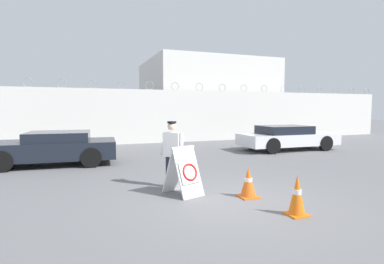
% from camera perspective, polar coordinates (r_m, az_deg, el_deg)
% --- Properties ---
extents(ground_plane, '(90.00, 90.00, 0.00)m').
position_cam_1_polar(ground_plane, '(6.74, 6.61, -12.65)').
color(ground_plane, slate).
extents(perimeter_wall, '(36.00, 0.30, 3.50)m').
position_cam_1_polar(perimeter_wall, '(17.14, -10.57, 2.94)').
color(perimeter_wall, silver).
rests_on(perimeter_wall, ground_plane).
extents(building_block, '(8.80, 7.87, 5.51)m').
position_cam_1_polar(building_block, '(23.44, 2.50, 6.42)').
color(building_block, silver).
rests_on(building_block, ground_plane).
extents(barricade_sign, '(0.85, 1.00, 1.12)m').
position_cam_1_polar(barricade_sign, '(6.92, -1.49, -7.40)').
color(barricade_sign, white).
rests_on(barricade_sign, ground_plane).
extents(security_guard, '(0.53, 0.60, 1.67)m').
position_cam_1_polar(security_guard, '(7.53, -3.83, -3.65)').
color(security_guard, '#232838').
rests_on(security_guard, ground_plane).
extents(traffic_cone_near, '(0.36, 0.36, 0.77)m').
position_cam_1_polar(traffic_cone_near, '(5.99, 19.37, -11.27)').
color(traffic_cone_near, orange).
rests_on(traffic_cone_near, ground_plane).
extents(traffic_cone_mid, '(0.41, 0.41, 0.68)m').
position_cam_1_polar(traffic_cone_mid, '(6.89, 10.67, -9.39)').
color(traffic_cone_mid, orange).
rests_on(traffic_cone_mid, ground_plane).
extents(parked_car_front_coupe, '(4.38, 2.24, 1.17)m').
position_cam_1_polar(parked_car_front_coupe, '(11.60, -24.85, -2.70)').
color(parked_car_front_coupe, black).
rests_on(parked_car_front_coupe, ground_plane).
extents(parked_car_far_side, '(4.72, 1.96, 1.17)m').
position_cam_1_polar(parked_car_far_side, '(14.96, 17.68, -0.97)').
color(parked_car_far_side, black).
rests_on(parked_car_far_side, ground_plane).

